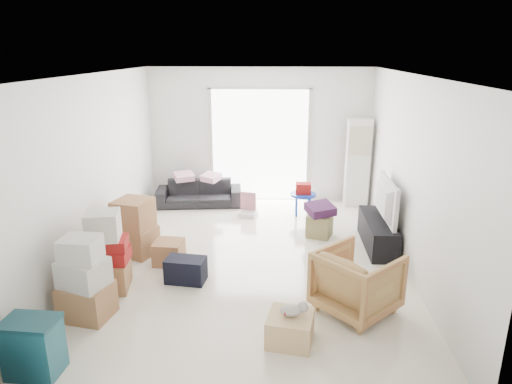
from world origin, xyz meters
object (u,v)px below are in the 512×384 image
object	(u,v)px
tv_console	(378,233)
sofa	(199,189)
ottoman	(320,225)
kids_table	(303,192)
wood_crate	(290,328)
ac_tower	(357,163)
television	(379,215)
storage_bins	(33,347)
armchair	(357,279)

from	to	relation	value
tv_console	sofa	distance (m)	3.71
ottoman	kids_table	xyz separation A→B (m)	(-0.24, 1.04, 0.25)
sofa	wood_crate	distance (m)	4.81
ac_tower	sofa	xyz separation A→B (m)	(-3.15, -0.15, -0.54)
tv_console	ottoman	size ratio (longest dim) A/B	3.61
television	ottoman	world-z (taller)	television
storage_bins	sofa	bearing A→B (deg)	82.24
tv_console	kids_table	distance (m)	1.82
ac_tower	wood_crate	xyz separation A→B (m)	(-1.38, -4.62, -0.72)
storage_bins	kids_table	xyz separation A→B (m)	(2.77, 4.65, 0.15)
television	storage_bins	world-z (taller)	television
television	kids_table	bearing A→B (deg)	38.87
armchair	television	bearing A→B (deg)	-62.21
storage_bins	ottoman	bearing A→B (deg)	50.18
kids_table	wood_crate	distance (m)	4.02
ottoman	kids_table	bearing A→B (deg)	102.95
television	storage_bins	xyz separation A→B (m)	(-3.90, -3.24, -0.23)
armchair	storage_bins	bearing A→B (deg)	67.58
sofa	storage_bins	size ratio (longest dim) A/B	2.87
television	kids_table	distance (m)	1.81
armchair	kids_table	distance (m)	3.38
armchair	ottoman	xyz separation A→B (m)	(-0.26, 2.30, -0.24)
kids_table	wood_crate	world-z (taller)	kids_table
sofa	wood_crate	world-z (taller)	sofa
sofa	ottoman	bearing A→B (deg)	-39.62
ac_tower	ottoman	xyz separation A→B (m)	(-0.84, -1.66, -0.69)
ottoman	wood_crate	distance (m)	3.01
television	kids_table	xyz separation A→B (m)	(-1.13, 1.40, -0.09)
ottoman	ac_tower	bearing A→B (deg)	63.05
ac_tower	sofa	world-z (taller)	ac_tower
sofa	ac_tower	bearing A→B (deg)	-3.78
tv_console	television	xyz separation A→B (m)	(0.00, 0.00, 0.30)
television	storage_bins	size ratio (longest dim) A/B	1.94
sofa	television	bearing A→B (deg)	-36.80
tv_console	ottoman	world-z (taller)	tv_console
television	armchair	world-z (taller)	armchair
ottoman	wood_crate	size ratio (longest dim) A/B	0.80
sofa	kids_table	distance (m)	2.13
ottoman	sofa	bearing A→B (deg)	146.88
tv_console	ottoman	bearing A→B (deg)	157.84
ac_tower	kids_table	distance (m)	1.32
tv_console	sofa	xyz separation A→B (m)	(-3.20, 1.87, 0.10)
television	sofa	xyz separation A→B (m)	(-3.20, 1.87, -0.20)
armchair	tv_console	bearing A→B (deg)	-62.21
armchair	storage_bins	size ratio (longest dim) A/B	1.45
ac_tower	ottoman	size ratio (longest dim) A/B	4.62
sofa	armchair	size ratio (longest dim) A/B	1.98
storage_bins	kids_table	distance (m)	5.41
armchair	storage_bins	world-z (taller)	armchair
ottoman	wood_crate	bearing A→B (deg)	-100.29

